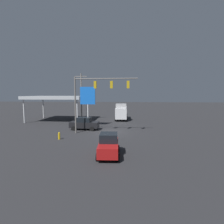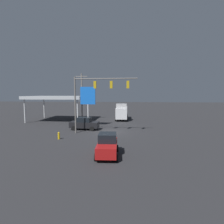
# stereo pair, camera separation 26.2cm
# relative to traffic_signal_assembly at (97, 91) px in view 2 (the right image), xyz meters

# --- Properties ---
(ground_plane) EXTENTS (200.00, 200.00, 0.00)m
(ground_plane) POSITION_rel_traffic_signal_assembly_xyz_m (-1.74, -1.15, -5.93)
(ground_plane) COLOR #262628
(traffic_signal_assembly) EXTENTS (8.74, 0.43, 7.90)m
(traffic_signal_assembly) POSITION_rel_traffic_signal_assembly_xyz_m (0.00, 0.00, 0.00)
(traffic_signal_assembly) COLOR slate
(traffic_signal_assembly) RESTS_ON ground
(utility_pole) EXTENTS (2.40, 0.26, 9.71)m
(utility_pole) POSITION_rel_traffic_signal_assembly_xyz_m (5.37, -11.36, -0.79)
(utility_pole) COLOR slate
(utility_pole) RESTS_ON ground
(gas_station_canopy) EXTENTS (11.59, 8.83, 5.12)m
(gas_station_canopy) POSITION_rel_traffic_signal_assembly_xyz_m (10.34, -11.29, -1.15)
(gas_station_canopy) COLOR #B2B7BC
(gas_station_canopy) RESTS_ON ground
(price_sign) EXTENTS (2.53, 0.27, 6.72)m
(price_sign) POSITION_rel_traffic_signal_assembly_xyz_m (2.55, -5.08, -0.99)
(price_sign) COLOR silver
(price_sign) RESTS_ON ground
(hatchback_crossing) EXTENTS (2.14, 3.90, 1.97)m
(hatchback_crossing) POSITION_rel_traffic_signal_assembly_xyz_m (-2.56, 8.71, -4.98)
(hatchback_crossing) COLOR maroon
(hatchback_crossing) RESTS_ON ground
(delivery_truck) EXTENTS (2.63, 6.83, 3.58)m
(delivery_truck) POSITION_rel_traffic_signal_assembly_xyz_m (-2.76, -13.68, -4.23)
(delivery_truck) COLOR silver
(delivery_truck) RESTS_ON ground
(sedan_waiting) EXTENTS (4.47, 2.19, 1.93)m
(sedan_waiting) POSITION_rel_traffic_signal_assembly_xyz_m (2.51, -2.43, -4.97)
(sedan_waiting) COLOR black
(sedan_waiting) RESTS_ON ground
(fire_hydrant) EXTENTS (0.24, 0.24, 0.88)m
(fire_hydrant) POSITION_rel_traffic_signal_assembly_xyz_m (4.09, 3.66, -5.49)
(fire_hydrant) COLOR gold
(fire_hydrant) RESTS_ON ground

